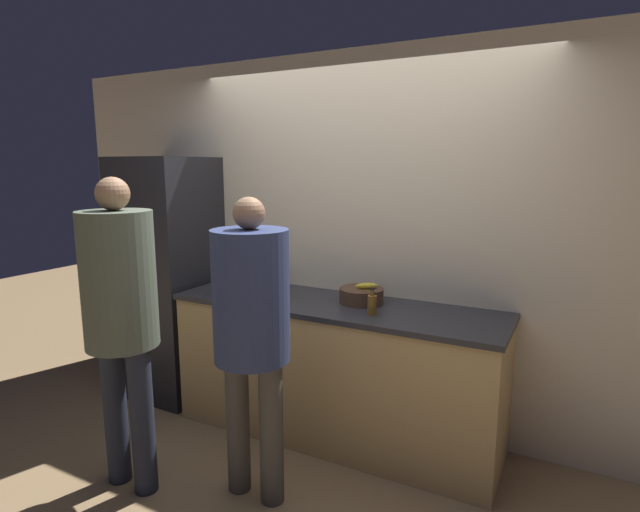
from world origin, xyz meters
name	(u,v)px	position (x,y,z in m)	size (l,w,h in m)	color
ground_plane	(309,461)	(0.00, 0.00, 0.00)	(14.00, 14.00, 0.00)	#8C704C
wall_back	(357,241)	(0.00, 0.72, 1.30)	(5.20, 0.06, 2.60)	beige
counter	(336,369)	(0.00, 0.38, 0.47)	(2.22, 0.70, 0.93)	tan
refrigerator	(170,278)	(-1.48, 0.38, 0.95)	(0.66, 0.67, 1.89)	#232328
person_left	(121,304)	(-0.79, -0.68, 1.08)	(0.39, 0.39, 1.77)	#232838
person_center	(252,319)	(-0.11, -0.42, 1.03)	(0.41, 0.41, 1.67)	#4C4742
fruit_bowl	(362,295)	(0.15, 0.46, 0.98)	(0.29, 0.29, 0.14)	#4C3323
utensil_crock	(274,279)	(-0.58, 0.52, 1.00)	(0.11, 0.11, 0.28)	#ADA393
bottle_amber	(372,304)	(0.31, 0.24, 1.00)	(0.06, 0.06, 0.17)	brown
bottle_red	(285,290)	(-0.35, 0.31, 1.00)	(0.05, 0.05, 0.16)	red
cup_yellow	(218,289)	(-0.82, 0.18, 0.98)	(0.09, 0.09, 0.08)	gold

